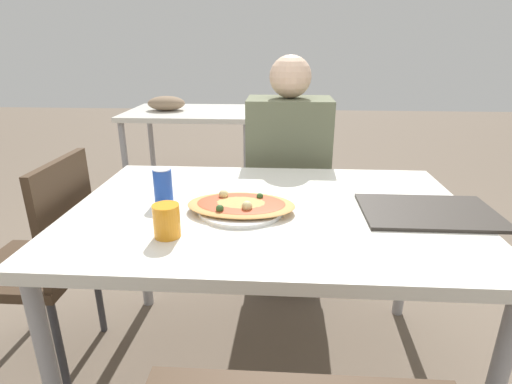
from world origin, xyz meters
name	(u,v)px	position (x,y,z in m)	size (l,w,h in m)	color
ground_plane	(268,370)	(0.00, 0.00, 0.00)	(14.00, 14.00, 0.00)	#6B5B4C
dining_table	(270,223)	(0.00, 0.00, 0.67)	(1.38, 0.94, 0.73)	silver
chair_far_seated	(287,192)	(0.07, 0.80, 0.49)	(0.40, 0.40, 0.88)	#3F2D1E
chair_side_left	(45,255)	(-0.88, 0.03, 0.49)	(0.40, 0.40, 0.88)	#3F2D1E
person_seated	(288,158)	(0.07, 0.69, 0.72)	(0.42, 0.29, 1.22)	#2D2D38
pizza_main	(241,206)	(-0.10, -0.05, 0.75)	(0.38, 0.29, 0.06)	white
soda_can	(163,186)	(-0.38, 0.02, 0.79)	(0.07, 0.07, 0.12)	#1E47B2
drink_glass	(167,221)	(-0.30, -0.25, 0.78)	(0.08, 0.08, 0.10)	orange
serving_tray	(429,212)	(0.54, -0.02, 0.74)	(0.44, 0.29, 0.01)	#332D28
background_table	(188,117)	(-0.77, 2.13, 0.68)	(1.10, 0.80, 0.85)	silver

